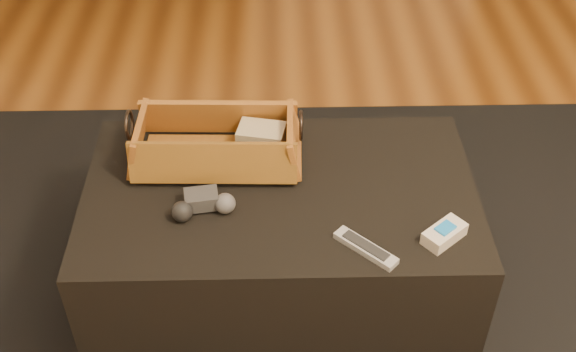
{
  "coord_description": "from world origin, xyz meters",
  "views": [
    {
      "loc": [
        -0.25,
        -1.06,
        1.65
      ],
      "look_at": [
        -0.22,
        0.29,
        0.49
      ],
      "focal_mm": 45.0,
      "sensor_mm": 36.0,
      "label": 1
    }
  ],
  "objects_px": {
    "tv_remote": "(208,156)",
    "wicker_basket": "(217,145)",
    "game_controller": "(203,204)",
    "ottoman": "(281,246)",
    "silver_remote": "(366,248)",
    "cream_gadget": "(444,234)"
  },
  "relations": [
    {
      "from": "game_controller",
      "to": "silver_remote",
      "type": "xyz_separation_m",
      "value": [
        0.38,
        -0.14,
        -0.02
      ]
    },
    {
      "from": "silver_remote",
      "to": "game_controller",
      "type": "bearing_deg",
      "value": 160.16
    },
    {
      "from": "ottoman",
      "to": "wicker_basket",
      "type": "relative_size",
      "value": 2.22
    },
    {
      "from": "wicker_basket",
      "to": "game_controller",
      "type": "relative_size",
      "value": 2.73
    },
    {
      "from": "tv_remote",
      "to": "game_controller",
      "type": "bearing_deg",
      "value": -94.76
    },
    {
      "from": "wicker_basket",
      "to": "game_controller",
      "type": "height_order",
      "value": "wicker_basket"
    },
    {
      "from": "ottoman",
      "to": "wicker_basket",
      "type": "distance_m",
      "value": 0.33
    },
    {
      "from": "tv_remote",
      "to": "wicker_basket",
      "type": "bearing_deg",
      "value": 30.87
    },
    {
      "from": "wicker_basket",
      "to": "cream_gadget",
      "type": "relative_size",
      "value": 3.85
    },
    {
      "from": "game_controller",
      "to": "ottoman",
      "type": "bearing_deg",
      "value": 23.18
    },
    {
      "from": "wicker_basket",
      "to": "game_controller",
      "type": "distance_m",
      "value": 0.2
    },
    {
      "from": "ottoman",
      "to": "silver_remote",
      "type": "relative_size",
      "value": 6.92
    },
    {
      "from": "game_controller",
      "to": "silver_remote",
      "type": "distance_m",
      "value": 0.41
    },
    {
      "from": "wicker_basket",
      "to": "silver_remote",
      "type": "xyz_separation_m",
      "value": [
        0.36,
        -0.34,
        -0.04
      ]
    },
    {
      "from": "ottoman",
      "to": "silver_remote",
      "type": "height_order",
      "value": "silver_remote"
    },
    {
      "from": "silver_remote",
      "to": "cream_gadget",
      "type": "height_order",
      "value": "cream_gadget"
    },
    {
      "from": "tv_remote",
      "to": "wicker_basket",
      "type": "height_order",
      "value": "wicker_basket"
    },
    {
      "from": "tv_remote",
      "to": "silver_remote",
      "type": "height_order",
      "value": "tv_remote"
    },
    {
      "from": "wicker_basket",
      "to": "tv_remote",
      "type": "bearing_deg",
      "value": -144.91
    },
    {
      "from": "wicker_basket",
      "to": "cream_gadget",
      "type": "xyz_separation_m",
      "value": [
        0.55,
        -0.31,
        -0.03
      ]
    },
    {
      "from": "wicker_basket",
      "to": "cream_gadget",
      "type": "height_order",
      "value": "wicker_basket"
    },
    {
      "from": "ottoman",
      "to": "game_controller",
      "type": "bearing_deg",
      "value": -156.82
    }
  ]
}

